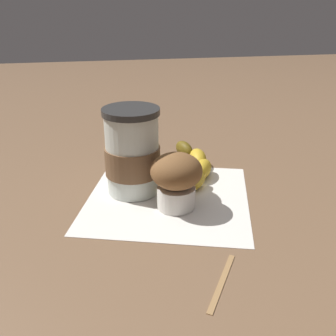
{
  "coord_description": "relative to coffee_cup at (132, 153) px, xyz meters",
  "views": [
    {
      "loc": [
        -0.11,
        -0.57,
        0.31
      ],
      "look_at": [
        0.0,
        0.0,
        0.05
      ],
      "focal_mm": 42.0,
      "sensor_mm": 36.0,
      "label": 1
    }
  ],
  "objects": [
    {
      "name": "paper_napkin",
      "position": [
        0.05,
        -0.04,
        -0.07
      ],
      "size": [
        0.33,
        0.33,
        0.0
      ],
      "primitive_type": "cube",
      "rotation": [
        0.0,
        0.0,
        -0.3
      ],
      "color": "white",
      "rests_on": "ground_plane"
    },
    {
      "name": "coffee_cup",
      "position": [
        0.0,
        0.0,
        0.0
      ],
      "size": [
        0.09,
        0.09,
        0.14
      ],
      "color": "silver",
      "rests_on": "paper_napkin"
    },
    {
      "name": "banana",
      "position": [
        0.12,
        0.06,
        -0.05
      ],
      "size": [
        0.09,
        0.21,
        0.03
      ],
      "color": "gold",
      "rests_on": "paper_napkin"
    },
    {
      "name": "muffin",
      "position": [
        0.06,
        -0.07,
        -0.02
      ],
      "size": [
        0.08,
        0.08,
        0.09
      ],
      "color": "white",
      "rests_on": "paper_napkin"
    },
    {
      "name": "ground_plane",
      "position": [
        0.05,
        -0.04,
        -0.07
      ],
      "size": [
        3.0,
        3.0,
        0.0
      ],
      "primitive_type": "plane",
      "color": "brown"
    },
    {
      "name": "wooden_stirrer",
      "position": [
        0.08,
        -0.25,
        -0.07
      ],
      "size": [
        0.06,
        0.1,
        0.0
      ],
      "primitive_type": "cube",
      "rotation": [
        0.0,
        0.0,
        4.16
      ],
      "color": "#9E7547",
      "rests_on": "ground_plane"
    }
  ]
}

